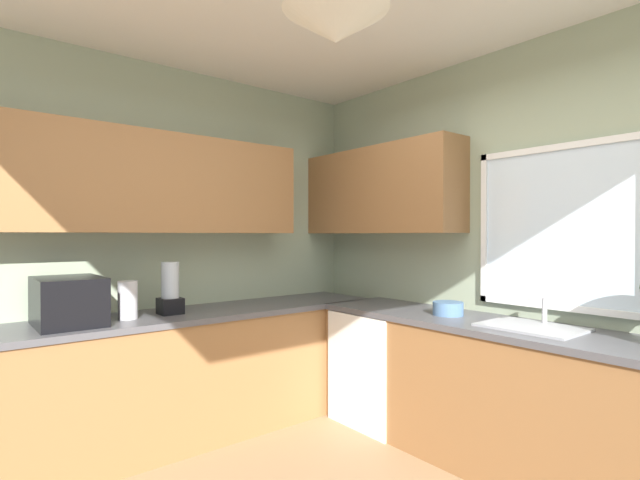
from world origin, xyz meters
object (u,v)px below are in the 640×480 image
at_px(sink_assembly, 532,326).
at_px(bowl, 448,308).
at_px(microwave, 68,301).
at_px(kettle, 128,300).
at_px(dishwasher, 383,366).
at_px(blender_appliance, 170,291).

distance_m(sink_assembly, bowl, 0.58).
xyz_separation_m(microwave, kettle, (0.02, 0.34, -0.02)).
relative_size(dishwasher, microwave, 1.76).
bearing_deg(microwave, bowl, 59.26).
xyz_separation_m(bowl, blender_appliance, (-1.24, -1.45, 0.12)).
xyz_separation_m(kettle, bowl, (1.22, 1.74, -0.08)).
bearing_deg(bowl, dishwasher, -177.03).
height_order(bowl, blender_appliance, blender_appliance).
xyz_separation_m(dishwasher, bowl, (0.58, 0.03, 0.51)).
bearing_deg(dishwasher, bowl, 2.97).
distance_m(microwave, bowl, 2.43).
distance_m(sink_assembly, blender_appliance, 2.34).
bearing_deg(dishwasher, sink_assembly, 1.84).
relative_size(microwave, kettle, 1.93).
bearing_deg(blender_appliance, microwave, -90.00).
relative_size(microwave, bowl, 2.35).
bearing_deg(sink_assembly, bowl, -179.29).
distance_m(microwave, kettle, 0.34).
distance_m(dishwasher, bowl, 0.77).
height_order(kettle, sink_assembly, kettle).
height_order(dishwasher, microwave, microwave).
distance_m(kettle, bowl, 2.13).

